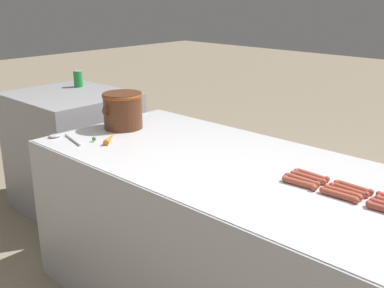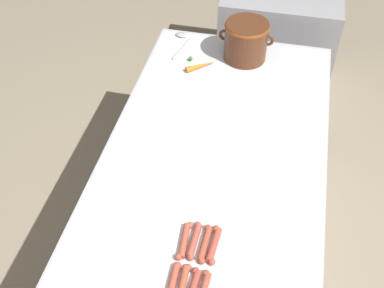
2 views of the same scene
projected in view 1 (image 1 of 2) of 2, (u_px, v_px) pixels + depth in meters
name	position (u px, v px, depth m)	size (l,w,h in m)	color
griddle_counter	(238.00, 244.00, 2.30)	(0.97, 2.16, 0.83)	#BCBCC1
back_cabinet	(74.00, 152.00, 3.50)	(0.74, 0.83, 0.90)	#A0A0A4
hot_dog_2	(339.00, 195.00, 1.82)	(0.03, 0.17, 0.03)	#B8503B
hot_dog_3	(299.00, 183.00, 1.93)	(0.04, 0.17, 0.03)	#B9533D
hot_dog_6	(343.00, 192.00, 1.84)	(0.03, 0.17, 0.03)	#B05338
hot_dog_7	(302.00, 180.00, 1.96)	(0.03, 0.17, 0.03)	#AC5340
hot_dog_10	(349.00, 190.00, 1.86)	(0.04, 0.17, 0.03)	#AD4839
hot_dog_11	(308.00, 178.00, 1.99)	(0.03, 0.17, 0.03)	#AC4E39
hot_dog_14	(353.00, 187.00, 1.89)	(0.03, 0.17, 0.03)	#AB4E38
hot_dog_15	(311.00, 175.00, 2.01)	(0.04, 0.17, 0.03)	#B74B3B
bean_pot	(123.00, 109.00, 2.72)	(0.29, 0.24, 0.21)	#562D19
serving_spoon	(61.00, 137.00, 2.56)	(0.10, 0.27, 0.02)	#B7B7BC
carrot	(109.00, 138.00, 2.51)	(0.16, 0.13, 0.03)	orange
soda_can	(78.00, 79.00, 3.56)	(0.07, 0.07, 0.12)	#1E8C38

